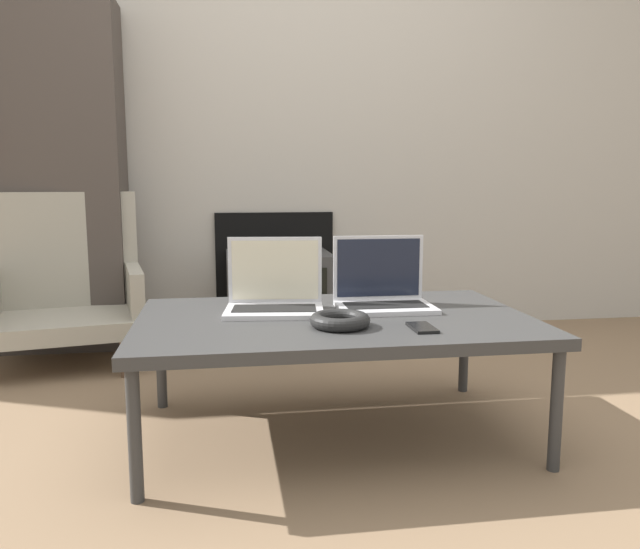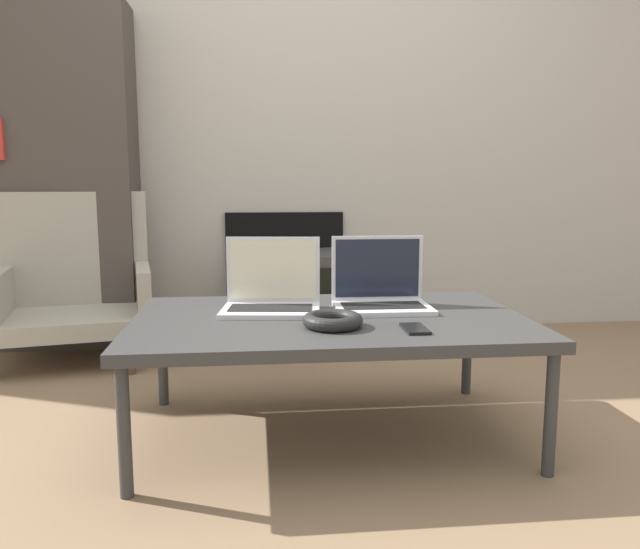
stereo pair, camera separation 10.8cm
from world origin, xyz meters
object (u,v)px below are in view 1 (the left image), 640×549
Objects in this scene: phone at (422,328)px; headphones at (340,320)px; laptop_right at (382,292)px; laptop_left at (275,295)px; tv at (279,297)px; armchair at (64,284)px.

headphones is at bearing 164.44° from phone.
headphones is (-0.20, -0.26, -0.03)m from laptop_right.
laptop_right is at bearing 6.67° from laptop_left.
tv is 0.68× the size of armchair.
laptop_right is at bearing -47.73° from armchair.
laptop_left is 1.30m from armchair.
armchair is at bearing 135.62° from phone.
phone is at bearing -78.40° from tv.
laptop_left is 0.44× the size of armchair.
laptop_right is 0.41× the size of armchair.
laptop_right reaches higher than phone.
armchair reaches higher than phone.
headphones is at bearing -59.41° from armchair.
laptop_left is 1.07× the size of laptop_right.
phone is (0.23, -0.06, -0.02)m from headphones.
armchair is at bearing -170.57° from tv.
tv is (0.11, 1.11, -0.22)m from laptop_left.
headphones is at bearing -87.37° from tv.
laptop_left is at bearing 123.51° from headphones.
laptop_right is at bearing 53.04° from headphones.
laptop_left is at bearing -179.32° from laptop_right.
laptop_left is 0.65× the size of tv.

